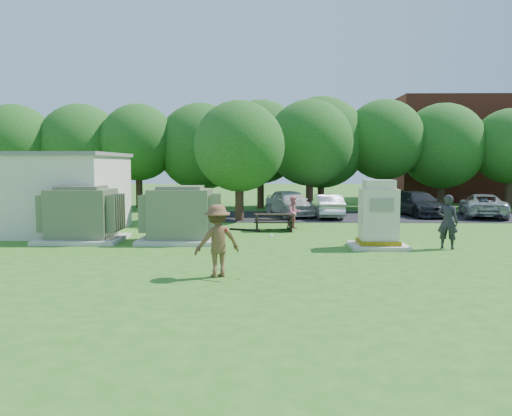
{
  "coord_description": "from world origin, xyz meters",
  "views": [
    {
      "loc": [
        0.36,
        -13.84,
        2.86
      ],
      "look_at": [
        0.0,
        4.0,
        1.3
      ],
      "focal_mm": 35.0,
      "sensor_mm": 36.0,
      "label": 1
    }
  ],
  "objects_px": {
    "transformer_right": "(181,216)",
    "car_silver_a": "(327,206)",
    "person_at_picnic": "(294,213)",
    "car_silver_b": "(482,206)",
    "batter": "(217,241)",
    "transformer_left": "(82,215)",
    "picnic_table": "(274,220)",
    "car_white": "(290,203)",
    "generator_cabinet": "(378,218)",
    "person_by_generator": "(448,222)",
    "car_dark": "(418,204)"
  },
  "relations": [
    {
      "from": "batter",
      "to": "car_white",
      "type": "relative_size",
      "value": 0.43
    },
    {
      "from": "generator_cabinet",
      "to": "batter",
      "type": "xyz_separation_m",
      "value": [
        -5.09,
        -4.54,
        -0.1
      ]
    },
    {
      "from": "generator_cabinet",
      "to": "car_silver_a",
      "type": "height_order",
      "value": "generator_cabinet"
    },
    {
      "from": "transformer_left",
      "to": "transformer_right",
      "type": "bearing_deg",
      "value": 0.0
    },
    {
      "from": "transformer_left",
      "to": "generator_cabinet",
      "type": "bearing_deg",
      "value": -6.74
    },
    {
      "from": "generator_cabinet",
      "to": "car_dark",
      "type": "distance_m",
      "value": 11.82
    },
    {
      "from": "batter",
      "to": "picnic_table",
      "type": "bearing_deg",
      "value": -126.01
    },
    {
      "from": "person_at_picnic",
      "to": "car_silver_b",
      "type": "height_order",
      "value": "person_at_picnic"
    },
    {
      "from": "generator_cabinet",
      "to": "car_dark",
      "type": "height_order",
      "value": "generator_cabinet"
    },
    {
      "from": "person_by_generator",
      "to": "transformer_right",
      "type": "bearing_deg",
      "value": 20.16
    },
    {
      "from": "picnic_table",
      "to": "car_silver_b",
      "type": "distance_m",
      "value": 12.84
    },
    {
      "from": "person_at_picnic",
      "to": "car_silver_a",
      "type": "distance_m",
      "value": 5.17
    },
    {
      "from": "generator_cabinet",
      "to": "car_white",
      "type": "height_order",
      "value": "generator_cabinet"
    },
    {
      "from": "batter",
      "to": "transformer_right",
      "type": "bearing_deg",
      "value": -97.68
    },
    {
      "from": "car_silver_b",
      "to": "picnic_table",
      "type": "bearing_deg",
      "value": 42.19
    },
    {
      "from": "generator_cabinet",
      "to": "car_dark",
      "type": "bearing_deg",
      "value": 66.83
    },
    {
      "from": "car_silver_a",
      "to": "person_by_generator",
      "type": "bearing_deg",
      "value": 104.68
    },
    {
      "from": "person_by_generator",
      "to": "person_at_picnic",
      "type": "bearing_deg",
      "value": -17.73
    },
    {
      "from": "person_at_picnic",
      "to": "car_silver_a",
      "type": "bearing_deg",
      "value": 33.81
    },
    {
      "from": "car_white",
      "to": "car_silver_a",
      "type": "xyz_separation_m",
      "value": [
        1.99,
        -0.81,
        -0.11
      ]
    },
    {
      "from": "transformer_left",
      "to": "picnic_table",
      "type": "distance_m",
      "value": 7.87
    },
    {
      "from": "transformer_right",
      "to": "batter",
      "type": "xyz_separation_m",
      "value": [
        1.92,
        -5.81,
        -0.04
      ]
    },
    {
      "from": "picnic_table",
      "to": "person_at_picnic",
      "type": "bearing_deg",
      "value": 34.59
    },
    {
      "from": "batter",
      "to": "car_dark",
      "type": "xyz_separation_m",
      "value": [
        9.74,
        15.4,
        -0.25
      ]
    },
    {
      "from": "picnic_table",
      "to": "transformer_left",
      "type": "bearing_deg",
      "value": -156.41
    },
    {
      "from": "transformer_right",
      "to": "batter",
      "type": "height_order",
      "value": "transformer_right"
    },
    {
      "from": "car_white",
      "to": "car_dark",
      "type": "distance_m",
      "value": 7.2
    },
    {
      "from": "generator_cabinet",
      "to": "picnic_table",
      "type": "distance_m",
      "value": 5.67
    },
    {
      "from": "person_by_generator",
      "to": "car_dark",
      "type": "distance_m",
      "value": 11.3
    },
    {
      "from": "picnic_table",
      "to": "batter",
      "type": "relative_size",
      "value": 0.91
    },
    {
      "from": "transformer_right",
      "to": "car_silver_a",
      "type": "relative_size",
      "value": 0.78
    },
    {
      "from": "car_silver_a",
      "to": "car_silver_b",
      "type": "relative_size",
      "value": 0.85
    },
    {
      "from": "person_at_picnic",
      "to": "car_silver_b",
      "type": "xyz_separation_m",
      "value": [
        10.54,
        5.19,
        -0.09
      ]
    },
    {
      "from": "person_by_generator",
      "to": "car_silver_a",
      "type": "xyz_separation_m",
      "value": [
        -2.85,
        9.96,
        -0.29
      ]
    },
    {
      "from": "generator_cabinet",
      "to": "person_by_generator",
      "type": "xyz_separation_m",
      "value": [
        2.3,
        -0.19,
        -0.1
      ]
    },
    {
      "from": "car_dark",
      "to": "car_silver_b",
      "type": "relative_size",
      "value": 1.02
    },
    {
      "from": "car_silver_b",
      "to": "transformer_right",
      "type": "bearing_deg",
      "value": 46.19
    },
    {
      "from": "person_by_generator",
      "to": "car_silver_a",
      "type": "height_order",
      "value": "person_by_generator"
    },
    {
      "from": "generator_cabinet",
      "to": "car_silver_b",
      "type": "xyz_separation_m",
      "value": [
        7.93,
        10.22,
        -0.39
      ]
    },
    {
      "from": "car_silver_b",
      "to": "person_by_generator",
      "type": "bearing_deg",
      "value": 76.85
    },
    {
      "from": "transformer_right",
      "to": "car_white",
      "type": "xyz_separation_m",
      "value": [
        4.47,
        9.31,
        -0.23
      ]
    },
    {
      "from": "person_at_picnic",
      "to": "transformer_right",
      "type": "bearing_deg",
      "value": -172.15
    },
    {
      "from": "transformer_left",
      "to": "transformer_right",
      "type": "distance_m",
      "value": 3.7
    },
    {
      "from": "car_silver_b",
      "to": "batter",
      "type": "bearing_deg",
      "value": 63.85
    },
    {
      "from": "transformer_left",
      "to": "car_white",
      "type": "relative_size",
      "value": 0.69
    },
    {
      "from": "transformer_left",
      "to": "transformer_right",
      "type": "xyz_separation_m",
      "value": [
        3.7,
        0.0,
        0.0
      ]
    },
    {
      "from": "transformer_right",
      "to": "person_by_generator",
      "type": "height_order",
      "value": "transformer_right"
    },
    {
      "from": "picnic_table",
      "to": "car_white",
      "type": "xyz_separation_m",
      "value": [
        0.97,
        6.17,
        0.29
      ]
    },
    {
      "from": "batter",
      "to": "car_dark",
      "type": "bearing_deg",
      "value": -148.33
    },
    {
      "from": "transformer_right",
      "to": "transformer_left",
      "type": "bearing_deg",
      "value": 180.0
    }
  ]
}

